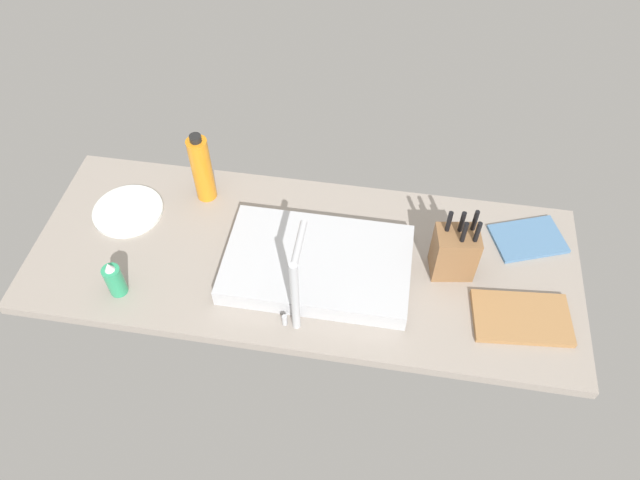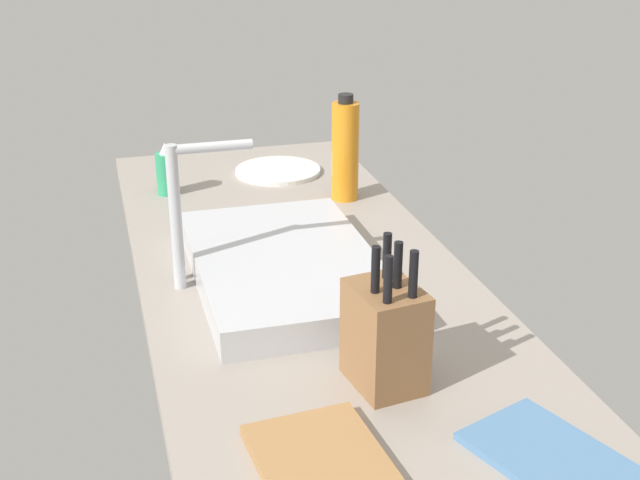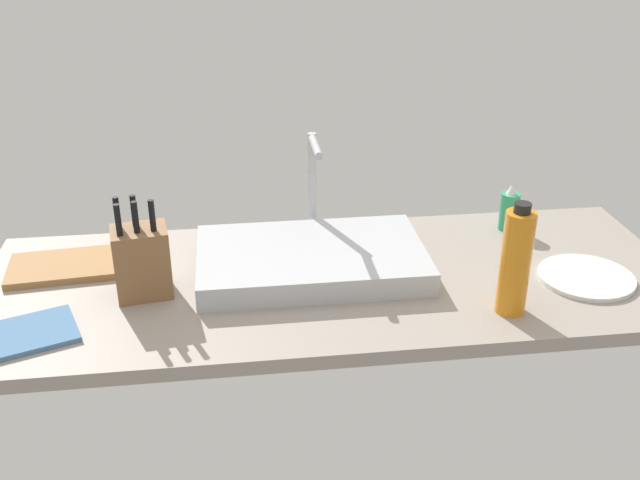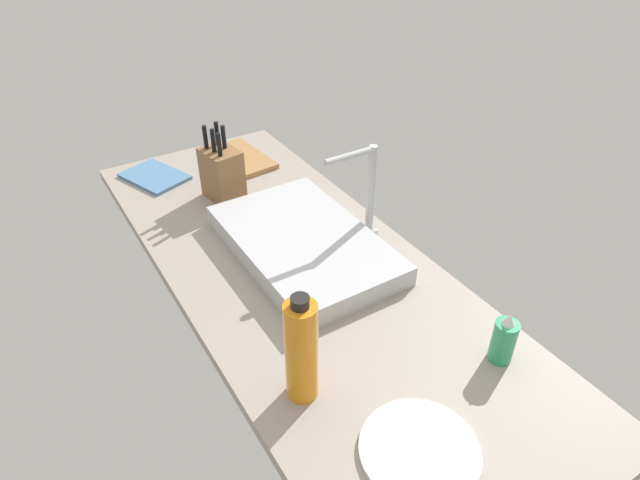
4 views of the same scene
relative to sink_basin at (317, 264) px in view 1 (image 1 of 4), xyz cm
name	(u,v)px [view 1 (image 1 of 4)]	position (x,y,z in cm)	size (l,w,h in cm)	color
countertop_slab	(303,259)	(5.35, -4.64, -4.77)	(175.05, 67.36, 3.50)	gray
sink_basin	(317,264)	(0.00, 0.00, 0.00)	(57.43, 35.62, 6.03)	#B7BABF
faucet	(295,285)	(2.93, 18.95, 14.81)	(5.50, 16.73, 29.67)	#B7BABF
knife_block	(455,252)	(-41.17, -6.83, 5.96)	(14.19, 11.79, 24.77)	brown
cutting_board	(522,318)	(-62.37, 8.42, -2.12)	(28.36, 17.38, 1.80)	#9E7042
soap_bottle	(114,280)	(58.67, 17.45, 2.91)	(5.43, 5.43, 13.66)	#2D9966
water_bottle	(202,169)	(43.16, -25.78, 9.76)	(6.89, 6.89, 27.05)	orange
dinner_plate	(128,211)	(67.58, -13.85, -2.42)	(23.67, 23.67, 1.20)	silver
dish_towel	(528,239)	(-66.11, -22.82, -2.42)	(22.38, 15.59, 1.20)	teal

